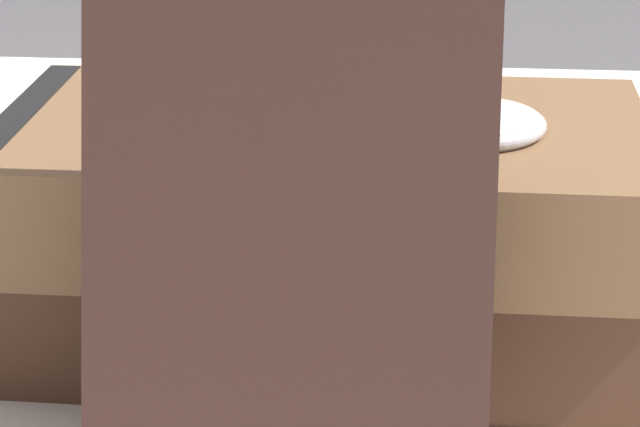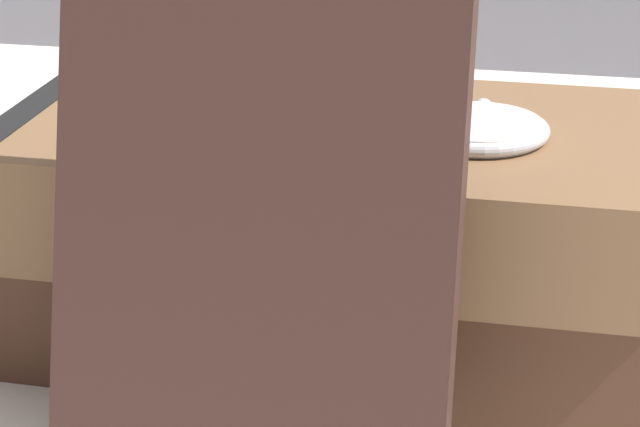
{
  "view_description": "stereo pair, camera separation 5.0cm",
  "coord_description": "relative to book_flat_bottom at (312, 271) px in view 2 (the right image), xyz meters",
  "views": [
    {
      "loc": [
        0.03,
        -0.44,
        0.23
      ],
      "look_at": [
        -0.01,
        -0.02,
        0.06
      ],
      "focal_mm": 75.0,
      "sensor_mm": 36.0,
      "label": 1
    },
    {
      "loc": [
        0.08,
        -0.44,
        0.23
      ],
      "look_at": [
        -0.01,
        -0.02,
        0.06
      ],
      "focal_mm": 75.0,
      "sensor_mm": 36.0,
      "label": 2
    }
  ],
  "objects": [
    {
      "name": "ground_plane",
      "position": [
        0.01,
        -0.01,
        -0.02
      ],
      "size": [
        3.0,
        3.0,
        0.0
      ],
      "primitive_type": "plane",
      "color": "beige"
    },
    {
      "name": "book_leaning_front",
      "position": [
        0.01,
        -0.11,
        0.06
      ],
      "size": [
        0.12,
        0.06,
        0.17
      ],
      "rotation": [
        -0.26,
        0.0,
        0.0
      ],
      "color": "#331E19",
      "rests_on": "ground_plane"
    },
    {
      "name": "book_flat_bottom",
      "position": [
        0.0,
        0.0,
        0.0
      ],
      "size": [
        0.25,
        0.14,
        0.05
      ],
      "rotation": [
        0.0,
        0.0,
        -0.02
      ],
      "color": "#4C2D1E",
      "rests_on": "ground_plane"
    },
    {
      "name": "pocket_watch",
      "position": [
        0.06,
        -0.02,
        0.07
      ],
      "size": [
        0.05,
        0.05,
        0.01
      ],
      "color": "silver",
      "rests_on": "book_flat_top"
    },
    {
      "name": "book_flat_top",
      "position": [
        0.0,
        -0.01,
        0.04
      ],
      "size": [
        0.23,
        0.13,
        0.04
      ],
      "rotation": [
        0.0,
        0.0,
        -0.01
      ],
      "color": "brown",
      "rests_on": "book_flat_bottom"
    },
    {
      "name": "reading_glasses",
      "position": [
        -0.08,
        0.11,
        -0.02
      ],
      "size": [
        0.11,
        0.05,
        0.0
      ],
      "rotation": [
        0.0,
        0.0,
        -0.02
      ],
      "color": "#4C3828",
      "rests_on": "ground_plane"
    }
  ]
}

